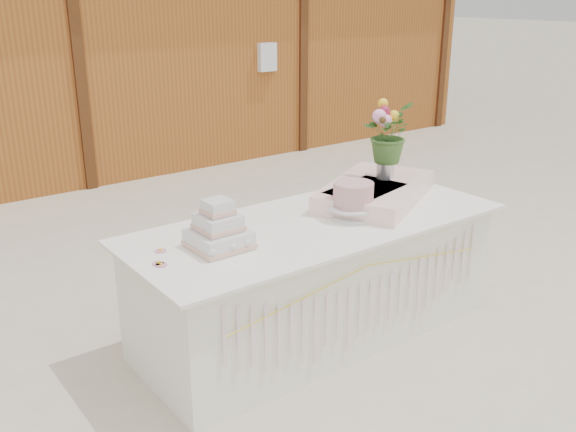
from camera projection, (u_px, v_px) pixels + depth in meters
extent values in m
plane|color=beige|center=(315.00, 332.00, 4.19)|extent=(80.00, 80.00, 0.00)
cube|color=#93531F|center=(23.00, 40.00, 8.22)|extent=(12.00, 4.00, 3.00)
cube|color=white|center=(316.00, 280.00, 4.07)|extent=(2.28, 0.88, 0.75)
cube|color=white|center=(317.00, 223.00, 3.94)|extent=(2.40, 1.00, 0.02)
cube|color=silver|center=(219.00, 239.00, 3.52)|extent=(0.30, 0.30, 0.10)
cube|color=#EDAE95|center=(219.00, 244.00, 3.53)|extent=(0.31, 0.31, 0.02)
cube|color=silver|center=(218.00, 223.00, 3.49)|extent=(0.22, 0.22, 0.09)
cube|color=#EDAE95|center=(218.00, 227.00, 3.50)|extent=(0.23, 0.23, 0.02)
cube|color=silver|center=(218.00, 207.00, 3.46)|extent=(0.14, 0.14, 0.08)
cube|color=#EDAE95|center=(218.00, 211.00, 3.47)|extent=(0.15, 0.15, 0.02)
cylinder|color=silver|center=(352.00, 216.00, 3.99)|extent=(0.27, 0.27, 0.02)
cylinder|color=silver|center=(353.00, 211.00, 3.98)|extent=(0.08, 0.08, 0.05)
cylinder|color=silver|center=(353.00, 206.00, 3.97)|extent=(0.32, 0.32, 0.01)
cylinder|color=#C58E94|center=(353.00, 194.00, 3.94)|extent=(0.25, 0.25, 0.15)
cube|color=#FFD4CD|center=(375.00, 191.00, 4.31)|extent=(1.11, 0.94, 0.12)
cylinder|color=silver|center=(385.00, 167.00, 4.37)|extent=(0.12, 0.12, 0.16)
imported|color=#3C6628|center=(388.00, 126.00, 4.27)|extent=(0.47, 0.46, 0.40)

